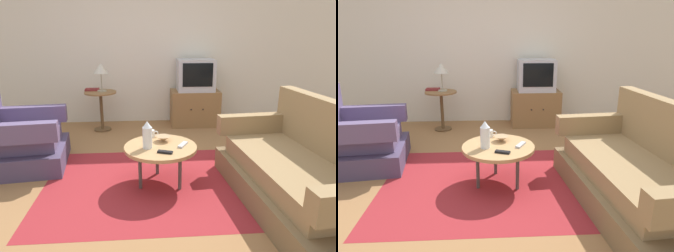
% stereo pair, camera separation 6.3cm
% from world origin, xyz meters
% --- Properties ---
extents(ground_plane, '(16.00, 16.00, 0.00)m').
position_xyz_m(ground_plane, '(0.00, 0.00, 0.00)').
color(ground_plane, olive).
extents(back_wall, '(9.00, 0.12, 2.70)m').
position_xyz_m(back_wall, '(0.00, 2.37, 1.35)').
color(back_wall, beige).
rests_on(back_wall, ground).
extents(area_rug, '(2.40, 1.77, 0.00)m').
position_xyz_m(area_rug, '(0.15, -0.06, 0.00)').
color(area_rug, maroon).
rests_on(area_rug, ground).
extents(armchair, '(1.01, 1.00, 0.92)m').
position_xyz_m(armchair, '(-1.47, 0.51, 0.31)').
color(armchair, '#4B3E5C').
rests_on(armchair, ground).
extents(couch, '(1.03, 1.89, 0.93)m').
position_xyz_m(couch, '(1.38, -0.53, 0.30)').
color(couch, brown).
rests_on(couch, ground).
extents(coffee_table, '(0.74, 0.74, 0.42)m').
position_xyz_m(coffee_table, '(0.14, -0.06, 0.39)').
color(coffee_table, tan).
rests_on(coffee_table, ground).
extents(side_table, '(0.49, 0.49, 0.63)m').
position_xyz_m(side_table, '(-0.69, 1.82, 0.45)').
color(side_table, olive).
rests_on(side_table, ground).
extents(tv_stand, '(0.80, 0.51, 0.58)m').
position_xyz_m(tv_stand, '(0.83, 2.03, 0.29)').
color(tv_stand, olive).
rests_on(tv_stand, ground).
extents(television, '(0.60, 0.44, 0.51)m').
position_xyz_m(television, '(0.83, 2.02, 0.84)').
color(television, '#B7B7BC').
rests_on(television, tv_stand).
extents(table_lamp, '(0.22, 0.22, 0.43)m').
position_xyz_m(table_lamp, '(-0.67, 1.83, 0.97)').
color(table_lamp, '#9E937A').
rests_on(table_lamp, side_table).
extents(vase, '(0.10, 0.10, 0.28)m').
position_xyz_m(vase, '(0.01, -0.10, 0.55)').
color(vase, white).
rests_on(vase, coffee_table).
extents(mug, '(0.11, 0.07, 0.08)m').
position_xyz_m(mug, '(0.07, 0.22, 0.46)').
color(mug, white).
rests_on(mug, coffee_table).
extents(bowl, '(0.16, 0.16, 0.06)m').
position_xyz_m(bowl, '(0.18, 0.08, 0.45)').
color(bowl, tan).
rests_on(bowl, coffee_table).
extents(tv_remote_dark, '(0.15, 0.10, 0.02)m').
position_xyz_m(tv_remote_dark, '(0.18, -0.25, 0.43)').
color(tv_remote_dark, black).
rests_on(tv_remote_dark, coffee_table).
extents(tv_remote_silver, '(0.12, 0.17, 0.02)m').
position_xyz_m(tv_remote_silver, '(0.37, -0.07, 0.43)').
color(tv_remote_silver, '#B2B2B7').
rests_on(tv_remote_silver, coffee_table).
extents(book, '(0.21, 0.17, 0.03)m').
position_xyz_m(book, '(-0.84, 1.94, 0.64)').
color(book, maroon).
rests_on(book, side_table).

